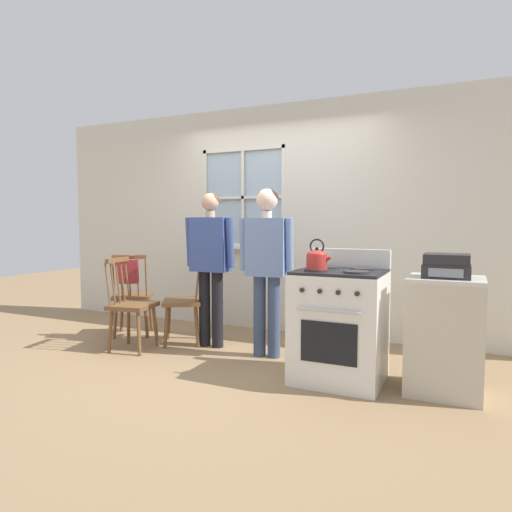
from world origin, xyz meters
name	(u,v)px	position (x,y,z in m)	size (l,w,h in m)	color
ground_plane	(223,362)	(0.00, 0.00, 0.00)	(16.00, 16.00, 0.00)	#937551
wall_back	(281,221)	(0.03, 1.40, 1.33)	(6.40, 0.16, 2.70)	silver
chair_by_window	(133,297)	(-1.44, 0.46, 0.45)	(0.56, 0.55, 0.95)	brown
chair_near_wall	(184,302)	(-0.71, 0.42, 0.45)	(0.56, 0.57, 0.95)	brown
chair_center_cluster	(131,306)	(-1.07, -0.01, 0.45)	(0.46, 0.48, 0.95)	brown
person_elderly_left	(211,256)	(-0.38, 0.44, 0.97)	(0.55, 0.22, 1.62)	black
person_teen_center	(267,255)	(0.30, 0.35, 1.00)	(0.54, 0.25, 1.64)	#384766
stove	(340,324)	(1.12, -0.01, 0.47)	(0.71, 0.68, 1.08)	white
kettle	(317,259)	(0.96, -0.14, 1.02)	(0.21, 0.17, 0.25)	red
potted_plant	(222,241)	(-0.73, 1.31, 1.08)	(0.14, 0.14, 0.21)	#935B3D
handbag	(128,271)	(-1.33, 0.25, 0.78)	(0.24, 0.25, 0.31)	maroon
side_counter	(445,335)	(1.92, 0.06, 0.45)	(0.55, 0.50, 0.90)	beige
stereo	(447,266)	(1.92, 0.04, 0.99)	(0.34, 0.29, 0.18)	#232326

